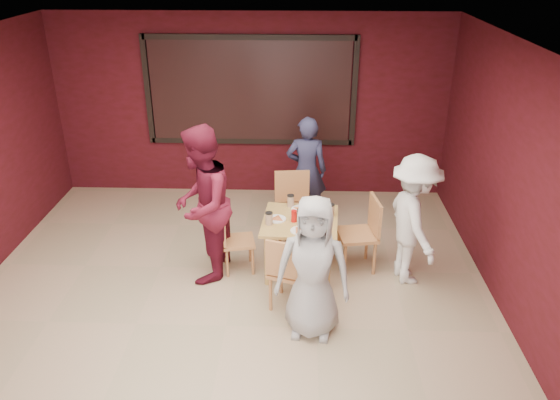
{
  "coord_description": "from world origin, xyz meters",
  "views": [
    {
      "loc": [
        0.75,
        -4.63,
        3.7
      ],
      "look_at": [
        0.53,
        1.13,
        0.95
      ],
      "focal_mm": 35.0,
      "sensor_mm": 36.0,
      "label": 1
    }
  ],
  "objects_px": {
    "diner_front": "(313,268)",
    "diner_left": "(201,205)",
    "chair_front": "(289,269)",
    "chair_left": "(233,238)",
    "diner_back": "(306,171)",
    "dining_table": "(300,226)",
    "diner_right": "(413,220)",
    "chair_back": "(293,203)",
    "chair_right": "(364,230)"
  },
  "relations": [
    {
      "from": "diner_front",
      "to": "diner_right",
      "type": "distance_m",
      "value": 1.56
    },
    {
      "from": "chair_back",
      "to": "chair_left",
      "type": "bearing_deg",
      "value": -132.25
    },
    {
      "from": "chair_left",
      "to": "chair_right",
      "type": "height_order",
      "value": "chair_right"
    },
    {
      "from": "chair_back",
      "to": "diner_right",
      "type": "relative_size",
      "value": 0.61
    },
    {
      "from": "diner_back",
      "to": "chair_left",
      "type": "bearing_deg",
      "value": 57.56
    },
    {
      "from": "dining_table",
      "to": "diner_right",
      "type": "height_order",
      "value": "diner_right"
    },
    {
      "from": "diner_front",
      "to": "diner_left",
      "type": "relative_size",
      "value": 0.82
    },
    {
      "from": "diner_back",
      "to": "diner_front",
      "type": "bearing_deg",
      "value": 92.33
    },
    {
      "from": "dining_table",
      "to": "chair_left",
      "type": "distance_m",
      "value": 0.83
    },
    {
      "from": "dining_table",
      "to": "diner_front",
      "type": "height_order",
      "value": "diner_front"
    },
    {
      "from": "chair_front",
      "to": "chair_back",
      "type": "bearing_deg",
      "value": 89.38
    },
    {
      "from": "diner_left",
      "to": "diner_right",
      "type": "xyz_separation_m",
      "value": [
        2.44,
        0.0,
        -0.15
      ]
    },
    {
      "from": "diner_back",
      "to": "dining_table",
      "type": "bearing_deg",
      "value": 87.71
    },
    {
      "from": "chair_left",
      "to": "diner_left",
      "type": "relative_size",
      "value": 0.42
    },
    {
      "from": "chair_left",
      "to": "diner_back",
      "type": "xyz_separation_m",
      "value": [
        0.9,
        1.34,
        0.34
      ]
    },
    {
      "from": "chair_left",
      "to": "diner_left",
      "type": "xyz_separation_m",
      "value": [
        -0.33,
        -0.12,
        0.49
      ]
    },
    {
      "from": "chair_left",
      "to": "diner_front",
      "type": "bearing_deg",
      "value": -50.5
    },
    {
      "from": "dining_table",
      "to": "chair_right",
      "type": "xyz_separation_m",
      "value": [
        0.78,
        0.1,
        -0.09
      ]
    },
    {
      "from": "chair_front",
      "to": "diner_back",
      "type": "height_order",
      "value": "diner_back"
    },
    {
      "from": "chair_left",
      "to": "diner_right",
      "type": "bearing_deg",
      "value": -3.18
    },
    {
      "from": "dining_table",
      "to": "diner_front",
      "type": "xyz_separation_m",
      "value": [
        0.13,
        -1.16,
        0.15
      ]
    },
    {
      "from": "dining_table",
      "to": "diner_left",
      "type": "bearing_deg",
      "value": -172.95
    },
    {
      "from": "chair_back",
      "to": "diner_left",
      "type": "height_order",
      "value": "diner_left"
    },
    {
      "from": "chair_front",
      "to": "chair_back",
      "type": "relative_size",
      "value": 0.94
    },
    {
      "from": "chair_front",
      "to": "diner_left",
      "type": "height_order",
      "value": "diner_left"
    },
    {
      "from": "diner_front",
      "to": "diner_left",
      "type": "height_order",
      "value": "diner_left"
    },
    {
      "from": "dining_table",
      "to": "chair_right",
      "type": "height_order",
      "value": "chair_right"
    },
    {
      "from": "dining_table",
      "to": "chair_front",
      "type": "distance_m",
      "value": 0.81
    },
    {
      "from": "chair_front",
      "to": "chair_right",
      "type": "relative_size",
      "value": 0.96
    },
    {
      "from": "chair_left",
      "to": "chair_right",
      "type": "distance_m",
      "value": 1.6
    },
    {
      "from": "diner_front",
      "to": "diner_left",
      "type": "xyz_separation_m",
      "value": [
        -1.27,
        1.02,
        0.17
      ]
    },
    {
      "from": "chair_back",
      "to": "diner_left",
      "type": "bearing_deg",
      "value": -138.97
    },
    {
      "from": "chair_back",
      "to": "dining_table",
      "type": "bearing_deg",
      "value": -82.57
    },
    {
      "from": "diner_front",
      "to": "chair_front",
      "type": "bearing_deg",
      "value": 130.05
    },
    {
      "from": "diner_back",
      "to": "diner_right",
      "type": "relative_size",
      "value": 0.99
    },
    {
      "from": "dining_table",
      "to": "chair_back",
      "type": "xyz_separation_m",
      "value": [
        -0.1,
        0.77,
        -0.08
      ]
    },
    {
      "from": "diner_front",
      "to": "diner_right",
      "type": "relative_size",
      "value": 0.98
    },
    {
      "from": "diner_front",
      "to": "diner_back",
      "type": "xyz_separation_m",
      "value": [
        -0.05,
        2.49,
        0.01
      ]
    },
    {
      "from": "chair_front",
      "to": "diner_front",
      "type": "bearing_deg",
      "value": -56.73
    },
    {
      "from": "chair_right",
      "to": "diner_front",
      "type": "relative_size",
      "value": 0.61
    },
    {
      "from": "chair_front",
      "to": "diner_back",
      "type": "xyz_separation_m",
      "value": [
        0.2,
        2.11,
        0.28
      ]
    },
    {
      "from": "dining_table",
      "to": "chair_back",
      "type": "distance_m",
      "value": 0.78
    },
    {
      "from": "chair_right",
      "to": "diner_left",
      "type": "height_order",
      "value": "diner_left"
    },
    {
      "from": "chair_right",
      "to": "diner_left",
      "type": "relative_size",
      "value": 0.49
    },
    {
      "from": "dining_table",
      "to": "chair_front",
      "type": "relative_size",
      "value": 1.06
    },
    {
      "from": "chair_right",
      "to": "diner_right",
      "type": "height_order",
      "value": "diner_right"
    },
    {
      "from": "dining_table",
      "to": "diner_right",
      "type": "distance_m",
      "value": 1.32
    },
    {
      "from": "diner_left",
      "to": "diner_right",
      "type": "distance_m",
      "value": 2.45
    },
    {
      "from": "chair_front",
      "to": "chair_left",
      "type": "bearing_deg",
      "value": 132.18
    },
    {
      "from": "diner_left",
      "to": "chair_back",
      "type": "bearing_deg",
      "value": 137.03
    }
  ]
}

